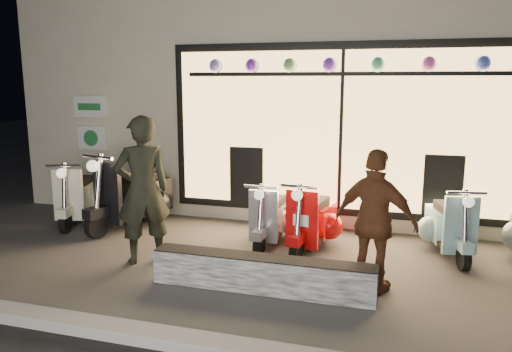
{
  "coord_description": "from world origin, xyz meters",
  "views": [
    {
      "loc": [
        1.71,
        -5.67,
        2.31
      ],
      "look_at": [
        -0.15,
        0.6,
        1.05
      ],
      "focal_mm": 35.0,
      "sensor_mm": 36.0,
      "label": 1
    }
  ],
  "objects_px": {
    "graffiti_barrier": "(262,274)",
    "woman": "(375,222)",
    "man": "(143,190)",
    "scooter_silver": "(273,217)",
    "scooter_red": "(314,220)"
  },
  "relations": [
    {
      "from": "man",
      "to": "woman",
      "type": "relative_size",
      "value": 1.19
    },
    {
      "from": "scooter_red",
      "to": "man",
      "type": "height_order",
      "value": "man"
    },
    {
      "from": "scooter_silver",
      "to": "man",
      "type": "relative_size",
      "value": 0.67
    },
    {
      "from": "scooter_silver",
      "to": "man",
      "type": "distance_m",
      "value": 1.96
    },
    {
      "from": "scooter_silver",
      "to": "woman",
      "type": "distance_m",
      "value": 2.09
    },
    {
      "from": "graffiti_barrier",
      "to": "man",
      "type": "bearing_deg",
      "value": 164.78
    },
    {
      "from": "graffiti_barrier",
      "to": "scooter_red",
      "type": "xyz_separation_m",
      "value": [
        0.29,
        1.65,
        0.19
      ]
    },
    {
      "from": "graffiti_barrier",
      "to": "scooter_red",
      "type": "relative_size",
      "value": 1.83
    },
    {
      "from": "graffiti_barrier",
      "to": "scooter_silver",
      "type": "xyz_separation_m",
      "value": [
        -0.32,
        1.74,
        0.16
      ]
    },
    {
      "from": "graffiti_barrier",
      "to": "woman",
      "type": "relative_size",
      "value": 1.57
    },
    {
      "from": "scooter_red",
      "to": "man",
      "type": "xyz_separation_m",
      "value": [
        -1.99,
        -1.18,
        0.56
      ]
    },
    {
      "from": "man",
      "to": "scooter_silver",
      "type": "bearing_deg",
      "value": -176.98
    },
    {
      "from": "scooter_red",
      "to": "woman",
      "type": "distance_m",
      "value": 1.62
    },
    {
      "from": "man",
      "to": "woman",
      "type": "height_order",
      "value": "man"
    },
    {
      "from": "scooter_red",
      "to": "woman",
      "type": "xyz_separation_m",
      "value": [
        0.89,
        -1.29,
        0.41
      ]
    }
  ]
}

